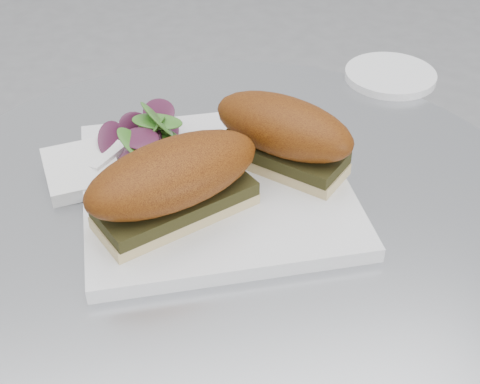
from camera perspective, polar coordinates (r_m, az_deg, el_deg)
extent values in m
cylinder|color=#AAADB1|center=(0.69, -1.22, -2.68)|extent=(0.70, 0.70, 0.02)
cube|color=white|center=(0.71, -2.13, 0.47)|extent=(0.28, 0.28, 0.02)
cube|color=tan|center=(0.66, -5.46, -1.54)|extent=(0.17, 0.12, 0.01)
cube|color=black|center=(0.65, -5.53, -0.62)|extent=(0.17, 0.12, 0.01)
ellipsoid|color=#6B340A|center=(0.63, -5.70, 1.58)|extent=(0.20, 0.15, 0.06)
cube|color=tan|center=(0.73, 3.57, 2.66)|extent=(0.14, 0.14, 0.01)
cube|color=black|center=(0.72, 3.61, 3.54)|extent=(0.14, 0.14, 0.01)
ellipsoid|color=#6B340A|center=(0.70, 3.71, 5.64)|extent=(0.16, 0.17, 0.06)
cylinder|color=white|center=(0.95, 12.71, 9.68)|extent=(0.12, 0.12, 0.01)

